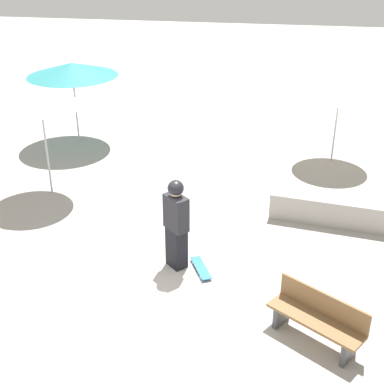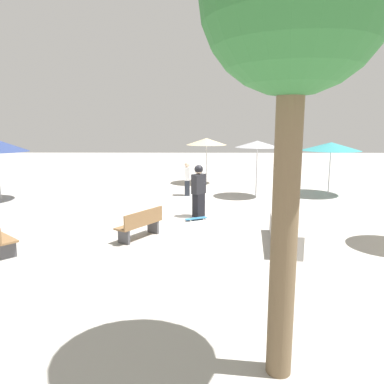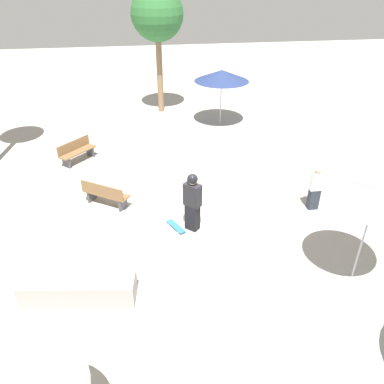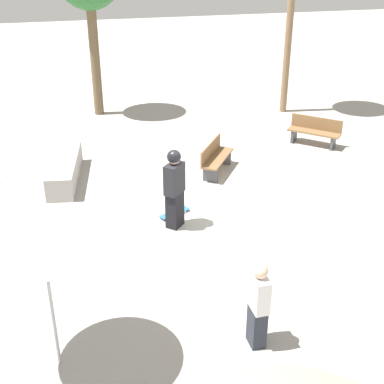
{
  "view_description": "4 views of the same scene",
  "coord_description": "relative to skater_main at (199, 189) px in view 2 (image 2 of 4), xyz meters",
  "views": [
    {
      "loc": [
        2.05,
        -7.82,
        6.05
      ],
      "look_at": [
        0.47,
        1.24,
        1.44
      ],
      "focal_mm": 50.0,
      "sensor_mm": 36.0,
      "label": 1
    },
    {
      "loc": [
        13.28,
        0.74,
        3.27
      ],
      "look_at": [
        0.71,
        0.59,
        0.98
      ],
      "focal_mm": 35.0,
      "sensor_mm": 36.0,
      "label": 2
    },
    {
      "loc": [
        1.63,
        9.85,
        6.81
      ],
      "look_at": [
        0.26,
        0.85,
        1.3
      ],
      "focal_mm": 35.0,
      "sensor_mm": 36.0,
      "label": 3
    },
    {
      "loc": [
        -10.1,
        2.9,
        6.17
      ],
      "look_at": [
        0.28,
        0.41,
        0.79
      ],
      "focal_mm": 50.0,
      "sensor_mm": 36.0,
      "label": 4
    }
  ],
  "objects": [
    {
      "name": "concrete_ledge",
      "position": [
        3.07,
        2.36,
        -0.7
      ],
      "size": [
        2.74,
        1.03,
        0.61
      ],
      "rotation": [
        0.0,
        0.0,
        3.0
      ],
      "color": "#A8A39E",
      "rests_on": "ground_plane"
    },
    {
      "name": "skateboard",
      "position": [
        0.5,
        -0.09,
        -0.95
      ],
      "size": [
        0.54,
        0.8,
        0.07
      ],
      "rotation": [
        0.0,
        0.0,
        5.18
      ],
      "color": "teal",
      "rests_on": "ground_plane"
    },
    {
      "name": "skater_main",
      "position": [
        0.0,
        0.0,
        0.0
      ],
      "size": [
        0.55,
        0.54,
        1.86
      ],
      "rotation": [
        0.0,
        0.0,
        5.53
      ],
      "color": "black",
      "rests_on": "ground_plane"
    },
    {
      "name": "bench_far",
      "position": [
        2.63,
        -1.69,
        -0.58
      ],
      "size": [
        1.58,
        1.25,
        0.85
      ],
      "rotation": [
        0.0,
        0.0,
        2.56
      ],
      "color": "#47474C",
      "rests_on": "ground_plane"
    },
    {
      "name": "shade_umbrella_tan",
      "position": [
        -7.68,
        0.47,
        1.32
      ],
      "size": [
        2.23,
        2.23,
        2.51
      ],
      "color": "#B7B7BC",
      "rests_on": "ground_plane"
    },
    {
      "name": "bystander_watching",
      "position": [
        -4.04,
        -0.51,
        -0.23
      ],
      "size": [
        0.43,
        0.25,
        1.55
      ],
      "rotation": [
        0.0,
        0.0,
        0.03
      ],
      "color": "#282D38",
      "rests_on": "ground_plane"
    },
    {
      "name": "ground_plane",
      "position": [
        -0.24,
        -0.82,
        -1.0
      ],
      "size": [
        60.0,
        60.0,
        0.0
      ],
      "primitive_type": "plane",
      "color": "#ADA8A0"
    },
    {
      "name": "shade_umbrella_grey",
      "position": [
        -3.74,
        2.63,
        1.38
      ],
      "size": [
        1.98,
        1.98,
        2.54
      ],
      "color": "#B7B7BC",
      "rests_on": "ground_plane"
    },
    {
      "name": "palm_tree_left",
      "position": [
        8.52,
        1.02,
        3.55
      ],
      "size": [
        2.18,
        2.18,
        5.75
      ],
      "color": "brown",
      "rests_on": "ground_plane"
    },
    {
      "name": "shade_umbrella_teal",
      "position": [
        -4.33,
        6.12,
        1.25
      ],
      "size": [
        2.68,
        2.68,
        2.45
      ],
      "color": "#B7B7BC",
      "rests_on": "ground_plane"
    }
  ]
}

